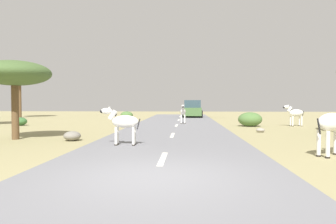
% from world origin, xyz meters
% --- Properties ---
extents(ground_plane, '(90.00, 90.00, 0.00)m').
position_xyz_m(ground_plane, '(0.00, 0.00, 0.00)').
color(ground_plane, '#998E60').
extents(road, '(6.00, 64.00, 0.05)m').
position_xyz_m(road, '(0.08, 0.00, 0.03)').
color(road, slate).
rests_on(road, ground_plane).
extents(lane_markings, '(0.16, 56.00, 0.01)m').
position_xyz_m(lane_markings, '(0.08, -1.00, 0.05)').
color(lane_markings, silver).
rests_on(lane_markings, road).
extents(zebra_0, '(0.39, 1.49, 1.40)m').
position_xyz_m(zebra_0, '(0.50, 15.63, 0.89)').
color(zebra_0, silver).
rests_on(zebra_0, road).
extents(zebra_1, '(1.49, 0.41, 1.40)m').
position_xyz_m(zebra_1, '(-1.56, 4.59, 0.89)').
color(zebra_1, silver).
rests_on(zebra_1, road).
extents(zebra_2, '(1.51, 0.63, 1.45)m').
position_xyz_m(zebra_2, '(7.91, 14.40, 0.86)').
color(zebra_2, silver).
rests_on(zebra_2, ground_plane).
extents(zebra_3, '(1.62, 1.11, 1.67)m').
position_xyz_m(zebra_3, '(5.10, 2.97, 0.99)').
color(zebra_3, silver).
rests_on(zebra_3, ground_plane).
extents(car_0, '(2.13, 4.39, 1.74)m').
position_xyz_m(car_0, '(1.39, 25.56, 0.85)').
color(car_0, '#476B38').
rests_on(car_0, road).
extents(tree_1, '(3.53, 3.53, 5.35)m').
position_xyz_m(tree_1, '(-16.27, 24.09, 4.65)').
color(tree_1, brown).
rests_on(tree_1, ground_plane).
extents(tree_2, '(3.02, 3.02, 3.37)m').
position_xyz_m(tree_2, '(-6.61, 6.39, 2.81)').
color(tree_2, brown).
rests_on(tree_2, ground_plane).
extents(bush_0, '(0.94, 0.84, 0.56)m').
position_xyz_m(bush_0, '(-10.57, 13.86, 0.28)').
color(bush_0, '#386633').
rests_on(bush_0, ground_plane).
extents(bush_2, '(1.55, 1.40, 0.93)m').
position_xyz_m(bush_2, '(4.92, 14.11, 0.47)').
color(bush_2, '#4C7038').
rests_on(bush_2, ground_plane).
extents(bush_3, '(1.18, 1.06, 0.71)m').
position_xyz_m(bush_3, '(-4.93, 22.53, 0.35)').
color(bush_3, '#4C7038').
rests_on(bush_3, ground_plane).
extents(rock_2, '(0.45, 0.37, 0.23)m').
position_xyz_m(rock_2, '(4.66, 10.16, 0.11)').
color(rock_2, gray).
rests_on(rock_2, ground_plane).
extents(rock_3, '(0.70, 0.72, 0.40)m').
position_xyz_m(rock_3, '(-4.01, 6.08, 0.20)').
color(rock_3, gray).
rests_on(rock_3, ground_plane).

